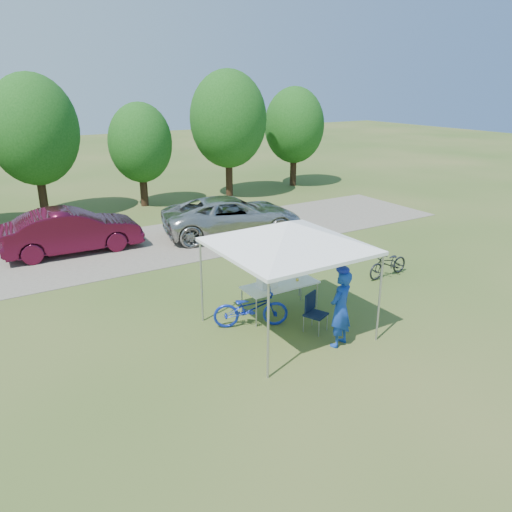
% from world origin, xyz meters
% --- Properties ---
extents(ground, '(100.00, 100.00, 0.00)m').
position_xyz_m(ground, '(0.00, 0.00, 0.00)').
color(ground, '#2D5119').
rests_on(ground, ground).
extents(gravel_strip, '(24.00, 5.00, 0.02)m').
position_xyz_m(gravel_strip, '(0.00, 8.00, 0.01)').
color(gravel_strip, gray).
rests_on(gravel_strip, ground).
extents(canopy, '(4.53, 4.53, 3.00)m').
position_xyz_m(canopy, '(0.00, 0.00, 2.65)').
color(canopy, '#A5A5AA').
rests_on(canopy, ground).
extents(treeline, '(24.89, 4.28, 6.30)m').
position_xyz_m(treeline, '(-0.29, 14.05, 3.53)').
color(treeline, '#382314').
rests_on(treeline, ground).
extents(folding_table, '(1.97, 0.82, 0.81)m').
position_xyz_m(folding_table, '(0.40, 0.87, 0.77)').
color(folding_table, white).
rests_on(folding_table, ground).
extents(folding_chair, '(0.61, 0.64, 0.92)m').
position_xyz_m(folding_chair, '(0.57, -0.30, 0.54)').
color(folding_chair, black).
rests_on(folding_chair, ground).
extents(cooler, '(0.47, 0.32, 0.34)m').
position_xyz_m(cooler, '(0.01, 0.87, 0.98)').
color(cooler, white).
rests_on(cooler, folding_table).
extents(ice_cream_cup, '(0.08, 0.08, 0.06)m').
position_xyz_m(ice_cream_cup, '(0.90, 0.82, 0.84)').
color(ice_cream_cup, yellow).
rests_on(ice_cream_cup, folding_table).
extents(cyclist, '(0.76, 0.63, 1.80)m').
position_xyz_m(cyclist, '(0.61, -1.21, 0.90)').
color(cyclist, '#1338A1').
rests_on(cyclist, ground).
extents(bike_blue, '(1.92, 1.34, 0.96)m').
position_xyz_m(bike_blue, '(-0.62, 0.63, 0.48)').
color(bike_blue, '#1228A4').
rests_on(bike_blue, ground).
extents(bike_dark, '(1.63, 0.67, 0.84)m').
position_xyz_m(bike_dark, '(4.67, 1.24, 0.42)').
color(bike_dark, black).
rests_on(bike_dark, ground).
extents(minivan, '(5.76, 3.59, 1.49)m').
position_xyz_m(minivan, '(2.74, 7.60, 0.76)').
color(minivan, '#AFAFAA').
rests_on(minivan, gravel_strip).
extents(sedan, '(4.72, 1.81, 1.54)m').
position_xyz_m(sedan, '(-3.03, 8.69, 0.79)').
color(sedan, '#470B20').
rests_on(sedan, gravel_strip).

